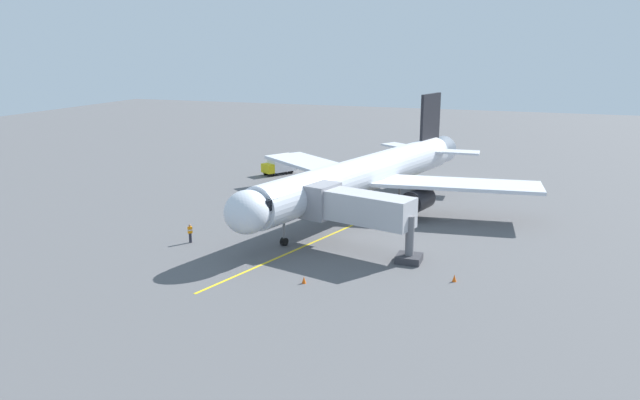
{
  "coord_description": "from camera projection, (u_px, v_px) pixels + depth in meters",
  "views": [
    {
      "loc": [
        -16.52,
        63.06,
        17.13
      ],
      "look_at": [
        2.26,
        10.27,
        3.0
      ],
      "focal_mm": 34.41,
      "sensor_mm": 36.0,
      "label": 1
    }
  ],
  "objects": [
    {
      "name": "ground_plane",
      "position": [
        371.0,
        207.0,
        67.17
      ],
      "size": [
        220.0,
        220.0,
        0.0
      ],
      "primitive_type": "plane",
      "color": "#565659"
    },
    {
      "name": "ground_crew_marshaller",
      "position": [
        190.0,
        233.0,
        54.7
      ],
      "size": [
        0.45,
        0.47,
        1.71
      ],
      "color": "#23232D",
      "rests_on": "ground"
    },
    {
      "name": "box_truck_near_nose",
      "position": [
        279.0,
        164.0,
        83.87
      ],
      "size": [
        4.11,
        4.93,
        2.62
      ],
      "color": "yellow",
      "rests_on": "ground"
    },
    {
      "name": "apron_lead_in_line",
      "position": [
        347.0,
        228.0,
        59.38
      ],
      "size": [
        11.0,
        38.59,
        0.01
      ],
      "primitive_type": "cube",
      "rotation": [
        0.0,
        0.0,
        -0.27
      ],
      "color": "yellow",
      "rests_on": "ground"
    },
    {
      "name": "safety_cone_wing_port",
      "position": [
        454.0,
        278.0,
        45.77
      ],
      "size": [
        0.32,
        0.32,
        0.55
      ],
      "primitive_type": "cone",
      "color": "#F2590F",
      "rests_on": "ground"
    },
    {
      "name": "safety_cone_nose_right",
      "position": [
        260.0,
        220.0,
        61.17
      ],
      "size": [
        0.32,
        0.32,
        0.55
      ],
      "primitive_type": "cone",
      "color": "#F2590F",
      "rests_on": "ground"
    },
    {
      "name": "airplane",
      "position": [
        366.0,
        175.0,
        64.1
      ],
      "size": [
        33.52,
        39.66,
        11.5
      ],
      "color": "silver",
      "rests_on": "ground"
    },
    {
      "name": "jet_bridge",
      "position": [
        351.0,
        207.0,
        52.22
      ],
      "size": [
        11.45,
        5.59,
        5.4
      ],
      "color": "#B7B7BC",
      "rests_on": "ground"
    },
    {
      "name": "safety_cone_nose_left",
      "position": [
        304.0,
        280.0,
        45.44
      ],
      "size": [
        0.32,
        0.32,
        0.55
      ],
      "primitive_type": "cone",
      "color": "#F2590F",
      "rests_on": "ground"
    }
  ]
}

